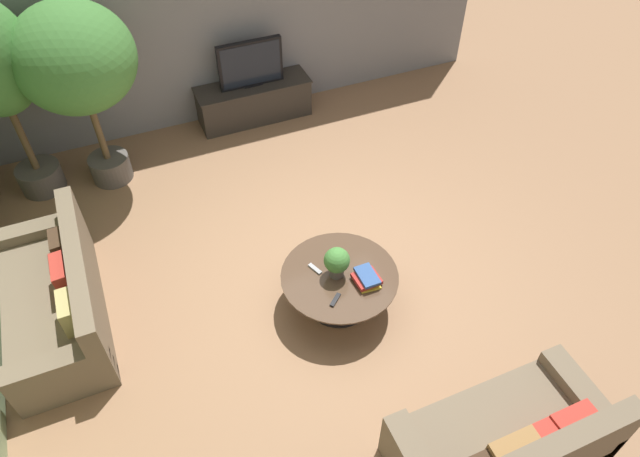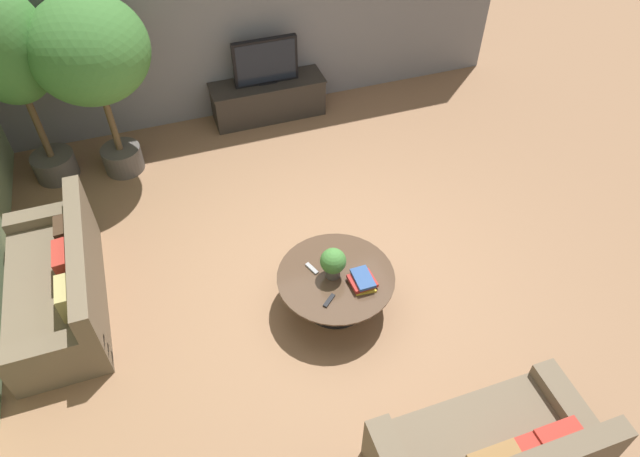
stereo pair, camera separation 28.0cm
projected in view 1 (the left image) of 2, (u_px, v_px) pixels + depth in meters
The scene contains 12 objects.
ground_plane at pixel (324, 267), 6.10m from camera, with size 24.00×24.00×0.00m, color #8C6647.
back_wall_stone at pixel (222, 7), 7.14m from camera, with size 7.40×0.12×3.00m, color slate.
media_console at pixel (254, 101), 7.86m from camera, with size 1.56×0.50×0.53m.
television at pixel (250, 64), 7.46m from camera, with size 0.87×0.13×0.62m.
coffee_table at pixel (339, 283), 5.55m from camera, with size 1.14×1.14×0.43m.
couch_by_wall at pixel (59, 300), 5.43m from camera, with size 0.84×1.91×0.84m.
couch_near_entry at pixel (504, 445), 4.44m from camera, with size 1.68×0.84×0.84m.
potted_palm_corner at pixel (76, 62), 6.02m from camera, with size 1.30×1.30×2.23m.
potted_plant_tabletop at pixel (337, 261), 5.33m from camera, with size 0.25×0.25×0.33m.
book_stack at pixel (367, 278), 5.37m from camera, with size 0.24×0.28×0.09m.
remote_black at pixel (335, 300), 5.24m from camera, with size 0.04×0.16×0.02m, color black.
remote_silver at pixel (315, 269), 5.50m from camera, with size 0.04×0.16×0.02m, color gray.
Camera 1 is at (-1.60, -3.65, 4.64)m, focal length 32.00 mm.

